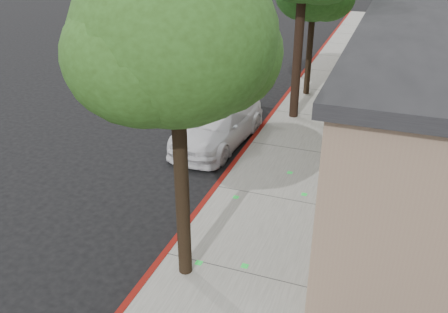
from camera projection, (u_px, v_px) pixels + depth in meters
ground at (163, 258)px, 9.90m from camera, size 120.00×120.00×0.00m
sidewalk at (272, 199)px, 11.90m from camera, size 3.20×60.00×0.15m
red_curb at (216, 188)px, 12.37m from camera, size 0.14×60.00×0.16m
police_car at (219, 124)px, 14.87m from camera, size 2.13×4.54×1.40m
street_tree_near at (176, 47)px, 7.33m from camera, size 3.27×3.38×5.99m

